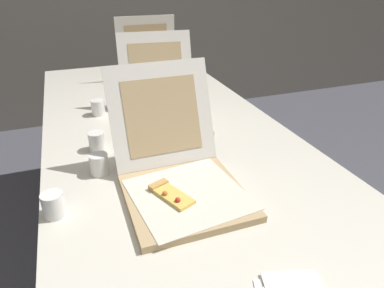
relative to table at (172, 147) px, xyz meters
name	(u,v)px	position (x,y,z in m)	size (l,w,h in m)	color
table	(172,147)	(0.00, 0.00, 0.00)	(0.98, 2.46, 0.75)	silver
pizza_box_front	(180,177)	(-0.08, -0.36, 0.09)	(0.35, 0.48, 0.34)	tan
pizza_box_middle	(163,109)	(0.02, 0.19, 0.09)	(0.40, 0.50, 0.35)	tan
pizza_box_back	(152,76)	(0.10, 0.71, 0.10)	(0.36, 0.36, 0.37)	tan
cup_white_mid	(97,141)	(-0.29, 0.00, 0.08)	(0.06, 0.06, 0.07)	white
cup_white_far	(98,107)	(-0.25, 0.35, 0.08)	(0.06, 0.06, 0.07)	white
cup_white_near_center	(99,164)	(-0.30, -0.17, 0.08)	(0.06, 0.06, 0.07)	white
cup_white_near_left	(53,205)	(-0.45, -0.35, 0.08)	(0.06, 0.06, 0.07)	white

